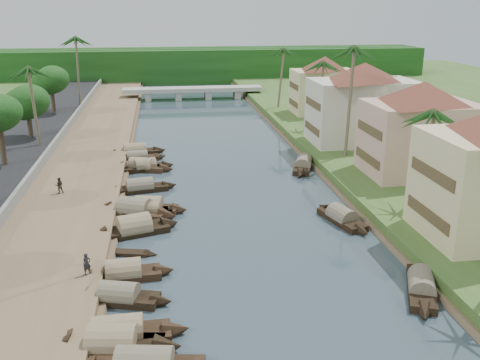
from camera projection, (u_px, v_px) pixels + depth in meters
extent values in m
plane|color=#32424C|center=(253.00, 252.00, 41.33)|extent=(220.00, 220.00, 0.00)
cube|color=brown|center=(76.00, 178.00, 57.77)|extent=(10.00, 180.00, 0.80)
cube|color=#345522|center=(384.00, 163.00, 62.61)|extent=(16.00, 180.00, 1.20)
cube|color=#65645E|center=(35.00, 172.00, 56.88)|extent=(0.40, 180.00, 1.10)
cube|color=#12390F|center=(187.00, 67.00, 129.40)|extent=(120.00, 4.00, 8.00)
cube|color=#12390F|center=(186.00, 65.00, 134.10)|extent=(120.00, 4.00, 8.00)
cube|color=#12390F|center=(185.00, 63.00, 138.80)|extent=(120.00, 4.00, 8.00)
cube|color=#9D9E94|center=(193.00, 89.00, 108.40)|extent=(28.00, 4.00, 0.80)
cube|color=#9D9E94|center=(148.00, 96.00, 107.48)|extent=(1.20, 3.50, 1.80)
cube|color=#9D9E94|center=(178.00, 95.00, 108.32)|extent=(1.20, 3.50, 1.80)
cube|color=#9D9E94|center=(208.00, 94.00, 109.16)|extent=(1.20, 3.50, 1.80)
cube|color=#9D9E94|center=(237.00, 94.00, 110.00)|extent=(1.20, 3.50, 1.80)
cube|color=#4E3D24|center=(427.00, 214.00, 40.27)|extent=(0.10, 6.40, 0.90)
cube|color=#4E3D24|center=(432.00, 174.00, 39.27)|extent=(0.10, 6.40, 0.90)
cube|color=tan|center=(419.00, 139.00, 55.75)|extent=(11.00, 8.00, 7.50)
pyramid|color=brown|center=(424.00, 92.00, 54.25)|extent=(14.11, 14.11, 2.20)
cube|color=#4E3D24|center=(367.00, 158.00, 55.56)|extent=(0.10, 6.40, 0.90)
cube|color=#4E3D24|center=(370.00, 130.00, 54.63)|extent=(0.10, 6.40, 0.90)
cube|color=beige|center=(362.00, 112.00, 68.70)|extent=(13.00, 8.00, 8.00)
pyramid|color=brown|center=(365.00, 71.00, 67.11)|extent=(15.59, 15.59, 2.20)
cube|color=#4E3D24|center=(312.00, 128.00, 68.40)|extent=(0.10, 6.40, 0.90)
cube|color=#4E3D24|center=(313.00, 104.00, 67.41)|extent=(0.10, 6.40, 0.90)
cube|color=beige|center=(323.00, 92.00, 87.80)|extent=(10.00, 7.00, 7.00)
pyramid|color=brown|center=(325.00, 63.00, 86.37)|extent=(12.62, 12.62, 2.20)
cube|color=#4E3D24|center=(293.00, 103.00, 87.63)|extent=(0.10, 5.60, 0.90)
cube|color=#4E3D24|center=(294.00, 86.00, 86.76)|extent=(0.10, 5.60, 0.90)
cube|color=black|center=(113.00, 348.00, 29.42)|extent=(5.85, 2.83, 0.70)
cone|color=black|center=(169.00, 347.00, 29.38)|extent=(1.89, 2.03, 1.98)
cone|color=black|center=(56.00, 347.00, 29.41)|extent=(1.89, 2.03, 1.98)
cylinder|color=#9B8462|center=(112.00, 342.00, 29.30)|extent=(4.55, 2.71, 2.08)
cube|color=black|center=(118.00, 337.00, 30.40)|extent=(6.01, 1.98, 0.70)
cone|color=black|center=(177.00, 330.00, 30.90)|extent=(1.75, 1.71, 1.87)
cone|color=black|center=(58.00, 342.00, 29.85)|extent=(1.75, 1.71, 1.87)
cylinder|color=#9B8462|center=(118.00, 331.00, 30.28)|extent=(4.60, 2.03, 1.94)
cube|color=black|center=(120.00, 299.00, 34.30)|extent=(5.37, 3.03, 0.70)
cone|color=black|center=(162.00, 302.00, 33.89)|extent=(1.83, 1.83, 1.63)
cone|color=black|center=(77.00, 295.00, 34.66)|extent=(1.83, 1.83, 1.63)
cylinder|color=#786F5A|center=(119.00, 294.00, 34.18)|extent=(4.23, 2.74, 1.70)
cube|color=black|center=(124.00, 276.00, 37.28)|extent=(5.24, 2.04, 0.70)
cone|color=black|center=(165.00, 271.00, 37.81)|extent=(1.58, 1.65, 1.73)
cone|color=black|center=(82.00, 279.00, 36.70)|extent=(1.58, 1.65, 1.73)
cylinder|color=#9B8462|center=(124.00, 271.00, 37.16)|extent=(4.03, 2.04, 1.81)
cube|color=black|center=(135.00, 231.00, 44.67)|extent=(6.00, 3.69, 0.70)
cone|color=black|center=(170.00, 224.00, 45.90)|extent=(2.15, 2.35, 2.13)
cone|color=black|center=(97.00, 237.00, 43.38)|extent=(2.15, 2.35, 2.13)
cylinder|color=#9B8462|center=(134.00, 227.00, 44.55)|extent=(4.76, 3.39, 2.25)
cube|color=black|center=(135.00, 213.00, 48.55)|extent=(6.35, 4.44, 0.70)
cone|color=black|center=(169.00, 216.00, 47.66)|extent=(2.40, 2.49, 2.12)
cone|color=black|center=(102.00, 209.00, 49.40)|extent=(2.40, 2.49, 2.12)
cylinder|color=#786F5A|center=(134.00, 209.00, 48.44)|extent=(5.10, 3.93, 2.24)
cube|color=black|center=(147.00, 214.00, 48.48)|extent=(4.58, 1.51, 0.70)
cone|color=black|center=(175.00, 211.00, 48.85)|extent=(1.33, 1.31, 1.44)
cone|color=black|center=(119.00, 214.00, 48.06)|extent=(1.33, 1.31, 1.44)
cylinder|color=#9B8462|center=(147.00, 210.00, 48.36)|extent=(3.50, 1.55, 1.49)
cube|color=black|center=(149.00, 210.00, 49.24)|extent=(5.49, 3.00, 0.70)
cone|color=black|center=(180.00, 210.00, 49.03)|extent=(1.86, 2.03, 1.91)
cone|color=black|center=(118.00, 209.00, 49.40)|extent=(1.86, 2.03, 1.91)
cylinder|color=#9B8462|center=(149.00, 206.00, 49.12)|extent=(4.31, 2.81, 2.01)
cube|color=black|center=(140.00, 190.00, 54.78)|extent=(5.87, 2.66, 0.70)
cone|color=black|center=(170.00, 186.00, 55.71)|extent=(1.85, 1.78, 1.70)
cone|color=black|center=(109.00, 192.00, 53.80)|extent=(1.85, 1.78, 1.70)
cylinder|color=#786F5A|center=(140.00, 186.00, 54.67)|extent=(4.56, 2.49, 1.75)
cube|color=black|center=(142.00, 169.00, 61.89)|extent=(5.85, 3.57, 0.70)
cone|color=black|center=(167.00, 169.00, 61.31)|extent=(2.06, 2.08, 1.82)
cone|color=black|center=(117.00, 166.00, 62.42)|extent=(2.06, 2.08, 1.82)
cylinder|color=#9B8462|center=(141.00, 165.00, 61.77)|extent=(4.64, 3.20, 1.90)
cube|color=black|center=(145.00, 169.00, 61.79)|extent=(5.28, 2.96, 0.70)
cone|color=black|center=(169.00, 165.00, 62.82)|extent=(1.81, 1.87, 1.70)
cone|color=black|center=(121.00, 171.00, 60.71)|extent=(1.81, 1.87, 1.70)
cylinder|color=#9B8462|center=(145.00, 166.00, 61.67)|extent=(4.16, 2.72, 1.79)
cube|color=black|center=(137.00, 159.00, 65.67)|extent=(5.33, 2.13, 0.70)
cone|color=black|center=(161.00, 157.00, 66.41)|extent=(1.63, 1.48, 1.47)
cone|color=black|center=(113.00, 160.00, 64.88)|extent=(1.63, 1.48, 1.47)
cylinder|color=#786F5A|center=(137.00, 156.00, 65.55)|extent=(4.13, 2.02, 1.50)
cube|color=black|center=(135.00, 153.00, 68.27)|extent=(6.04, 2.83, 0.70)
cone|color=black|center=(160.00, 151.00, 69.20)|extent=(1.93, 1.95, 1.89)
cone|color=black|center=(109.00, 155.00, 67.30)|extent=(1.93, 1.95, 1.89)
cylinder|color=#9B8462|center=(135.00, 150.00, 68.15)|extent=(4.70, 2.68, 1.96)
cube|color=black|center=(421.00, 289.00, 35.54)|extent=(3.84, 6.07, 0.70)
cone|color=black|center=(418.00, 266.00, 38.52)|extent=(2.04, 2.12, 1.69)
cone|color=black|center=(424.00, 314.00, 32.50)|extent=(2.04, 2.12, 1.69)
cylinder|color=#786F5A|center=(422.00, 284.00, 35.42)|extent=(3.36, 4.82, 1.74)
cube|color=black|center=(342.00, 220.00, 46.98)|extent=(3.17, 5.75, 0.70)
cone|color=black|center=(323.00, 208.00, 49.59)|extent=(1.94, 1.94, 1.74)
cone|color=black|center=(363.00, 232.00, 44.31)|extent=(1.94, 1.94, 1.74)
cylinder|color=#786F5A|center=(342.00, 216.00, 46.86)|extent=(2.88, 4.52, 1.81)
cube|color=black|center=(303.00, 167.00, 62.57)|extent=(3.92, 6.56, 0.70)
cone|color=black|center=(306.00, 158.00, 65.81)|extent=(2.16, 2.25, 1.83)
cone|color=black|center=(300.00, 175.00, 59.28)|extent=(2.16, 2.25, 1.83)
cylinder|color=#786F5A|center=(303.00, 164.00, 62.45)|extent=(3.47, 5.19, 1.88)
cube|color=black|center=(123.00, 253.00, 40.98)|extent=(4.13, 1.87, 0.35)
cone|color=black|center=(151.00, 254.00, 40.76)|extent=(1.20, 1.12, 0.90)
cone|color=black|center=(94.00, 252.00, 41.20)|extent=(1.20, 1.12, 0.90)
cube|color=black|center=(129.00, 170.00, 61.60)|extent=(3.84, 1.61, 0.35)
cone|color=black|center=(147.00, 171.00, 61.43)|extent=(1.09, 0.95, 0.75)
cone|color=black|center=(111.00, 170.00, 61.78)|extent=(1.09, 0.95, 0.75)
cylinder|color=#6E6049|center=(422.00, 158.00, 47.12)|extent=(1.37, 0.36, 8.33)
sphere|color=#1A4617|center=(426.00, 113.00, 45.88)|extent=(3.20, 3.20, 3.20)
cylinder|color=#6E6049|center=(349.00, 102.00, 61.77)|extent=(0.65, 0.36, 12.66)
sphere|color=#1A4617|center=(352.00, 48.00, 59.88)|extent=(3.20, 3.20, 3.20)
cylinder|color=#6E6049|center=(319.00, 95.00, 76.84)|extent=(0.98, 0.36, 9.42)
sphere|color=#1A4617|center=(320.00, 63.00, 75.44)|extent=(3.20, 3.20, 3.20)
cylinder|color=#6E6049|center=(35.00, 107.00, 66.02)|extent=(0.73, 0.36, 9.72)
sphere|color=#1A4617|center=(30.00, 69.00, 64.57)|extent=(3.20, 3.20, 3.20)
cylinder|color=#6E6049|center=(280.00, 78.00, 92.48)|extent=(1.22, 0.36, 10.00)
sphere|color=#1A4617|center=(280.00, 50.00, 90.98)|extent=(3.20, 3.20, 3.20)
cylinder|color=#6E6049|center=(77.00, 72.00, 91.63)|extent=(0.64, 0.36, 11.79)
sphere|color=#1A4617|center=(74.00, 38.00, 89.87)|extent=(3.20, 3.20, 3.20)
cylinder|color=#4E3D2C|center=(3.00, 148.00, 58.68)|extent=(0.60, 0.60, 3.91)
cylinder|color=#4E3D2C|center=(30.00, 125.00, 71.19)|extent=(0.60, 0.60, 3.20)
ellipsoid|color=#12390F|center=(27.00, 103.00, 70.24)|extent=(5.26, 5.26, 4.33)
cylinder|color=#4E3D2C|center=(53.00, 102.00, 87.31)|extent=(0.60, 0.60, 3.63)
ellipsoid|color=#12390F|center=(51.00, 81.00, 86.23)|extent=(5.19, 5.19, 4.27)
cylinder|color=#4E3D2C|center=(386.00, 121.00, 73.41)|extent=(0.60, 0.60, 3.94)
ellipsoid|color=#12390F|center=(389.00, 93.00, 72.24)|extent=(5.01, 5.01, 4.12)
imported|color=#24242B|center=(87.00, 264.00, 36.05)|extent=(0.67, 0.62, 1.54)
imported|color=#2D2A1F|center=(59.00, 185.00, 51.78)|extent=(0.86, 0.72, 1.57)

